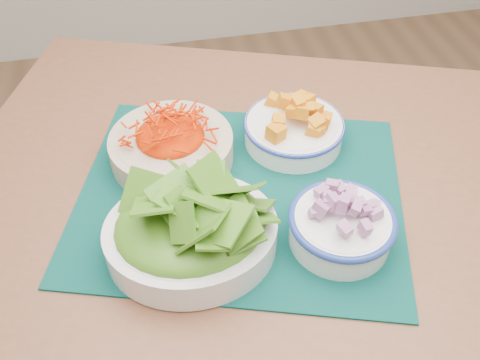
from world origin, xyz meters
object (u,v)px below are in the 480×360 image
(squash_bowl, at_px, (294,122))
(lettuce_bowl, at_px, (190,226))
(placemat, at_px, (240,194))
(onion_bowl, at_px, (342,223))
(table, at_px, (289,221))
(carrot_bowl, at_px, (171,141))

(squash_bowl, height_order, lettuce_bowl, lettuce_bowl)
(placemat, height_order, lettuce_bowl, lettuce_bowl)
(squash_bowl, distance_m, onion_bowl, 0.23)
(table, bearing_deg, lettuce_bowl, -128.68)
(table, distance_m, lettuce_bowl, 0.27)
(placemat, bearing_deg, squash_bowl, 59.87)
(carrot_bowl, relative_size, onion_bowl, 1.33)
(table, relative_size, onion_bowl, 7.00)
(onion_bowl, bearing_deg, carrot_bowl, 133.49)
(placemat, distance_m, squash_bowl, 0.17)
(table, height_order, onion_bowl, onion_bowl)
(lettuce_bowl, bearing_deg, carrot_bowl, 92.77)
(squash_bowl, xyz_separation_m, lettuce_bowl, (-0.21, -0.20, 0.01))
(squash_bowl, bearing_deg, carrot_bowl, -179.86)
(placemat, height_order, carrot_bowl, carrot_bowl)
(lettuce_bowl, bearing_deg, squash_bowl, 45.29)
(carrot_bowl, relative_size, lettuce_bowl, 1.01)
(placemat, bearing_deg, carrot_bowl, 150.48)
(table, distance_m, placemat, 0.14)
(lettuce_bowl, relative_size, onion_bowl, 1.32)
(placemat, xyz_separation_m, lettuce_bowl, (-0.09, -0.10, 0.05))
(carrot_bowl, bearing_deg, squash_bowl, 0.14)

